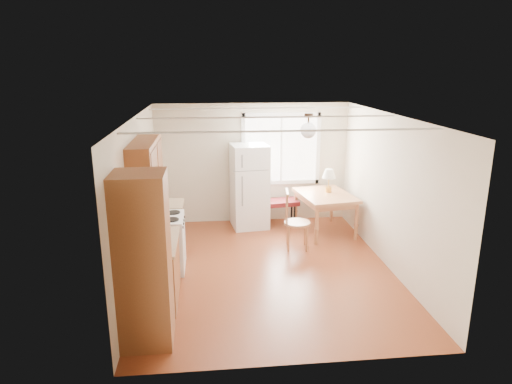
{
  "coord_description": "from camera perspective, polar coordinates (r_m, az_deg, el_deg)",
  "views": [
    {
      "loc": [
        -0.92,
        -6.83,
        3.24
      ],
      "look_at": [
        -0.13,
        0.62,
        1.15
      ],
      "focal_mm": 32.0,
      "sensor_mm": 36.0,
      "label": 1
    }
  ],
  "objects": [
    {
      "name": "dining_table",
      "position": [
        9.1,
        8.66,
        -0.87
      ],
      "size": [
        1.14,
        1.41,
        0.79
      ],
      "rotation": [
        0.0,
        0.0,
        0.16
      ],
      "color": "#9C613C",
      "rests_on": "ground"
    },
    {
      "name": "refrigerator",
      "position": [
        9.3,
        -0.83,
        0.73
      ],
      "size": [
        0.79,
        0.79,
        1.71
      ],
      "rotation": [
        0.0,
        0.0,
        0.12
      ],
      "color": "white",
      "rests_on": "ground"
    },
    {
      "name": "kitchen_run",
      "position": [
        6.69,
        -12.56,
        -5.82
      ],
      "size": [
        0.65,
        3.4,
        2.2
      ],
      "color": "brown",
      "rests_on": "ground"
    },
    {
      "name": "pendant_light",
      "position": [
        7.48,
        6.54,
        7.77
      ],
      "size": [
        0.26,
        0.26,
        0.4
      ],
      "color": "#322216",
      "rests_on": "room_shell"
    },
    {
      "name": "kettle",
      "position": [
        6.29,
        -13.57,
        -5.73
      ],
      "size": [
        0.13,
        0.13,
        0.25
      ],
      "color": "red",
      "rests_on": "kitchen_run"
    },
    {
      "name": "table_lamp",
      "position": [
        9.13,
        9.11,
        2.06
      ],
      "size": [
        0.27,
        0.27,
        0.47
      ],
      "rotation": [
        0.0,
        0.0,
        -0.09
      ],
      "color": "#BD913C",
      "rests_on": "dining_table"
    },
    {
      "name": "window_unit",
      "position": [
        9.58,
        3.15,
        5.4
      ],
      "size": [
        1.64,
        0.05,
        1.51
      ],
      "color": "white",
      "rests_on": "room_shell"
    },
    {
      "name": "bench",
      "position": [
        9.39,
        1.71,
        -1.49
      ],
      "size": [
        1.23,
        0.59,
        0.54
      ],
      "rotation": [
        0.0,
        0.0,
        0.13
      ],
      "color": "#561418",
      "rests_on": "ground"
    },
    {
      "name": "room_shell",
      "position": [
        7.17,
        1.52,
        -0.52
      ],
      "size": [
        4.6,
        5.6,
        2.62
      ],
      "color": "#5E2513",
      "rests_on": "ground"
    },
    {
      "name": "coffee_maker",
      "position": [
        6.28,
        -13.07,
        -5.55
      ],
      "size": [
        0.21,
        0.25,
        0.33
      ],
      "rotation": [
        0.0,
        0.0,
        0.25
      ],
      "color": "black",
      "rests_on": "kitchen_run"
    },
    {
      "name": "chair",
      "position": [
        8.23,
        4.5,
        -3.0
      ],
      "size": [
        0.49,
        0.48,
        1.08
      ],
      "rotation": [
        0.0,
        0.0,
        -0.11
      ],
      "color": "#9C613C",
      "rests_on": "ground"
    }
  ]
}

